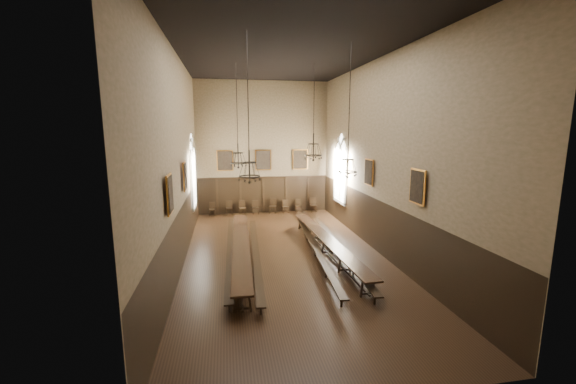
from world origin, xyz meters
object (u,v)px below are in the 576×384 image
object	(u,v)px
table_left	(241,251)
chair_2	(243,210)
bench_right_inner	(315,250)
chandelier_back_right	(313,150)
chair_4	(273,209)
bench_left_outer	(231,251)
chandelier_back_left	(238,156)
bench_left_inner	(256,254)
chandelier_front_left	(249,166)
chair_7	(313,208)
chandelier_front_right	(348,162)
chair_6	(298,208)
chair_0	(212,212)
chair_5	(286,209)
chair_3	(256,210)
bench_right_outer	(338,249)
table_right	(327,246)
chair_1	(229,211)

from	to	relation	value
table_left	chair_2	size ratio (longest dim) A/B	10.64
bench_right_inner	chandelier_back_right	xyz separation A→B (m)	(0.48, 2.50, 4.46)
chair_4	chandelier_back_right	distance (m)	7.81
bench_left_outer	chandelier_back_left	size ratio (longest dim) A/B	2.12
bench_left_inner	chandelier_back_left	world-z (taller)	chandelier_back_left
chair_4	chandelier_front_left	bearing A→B (deg)	-85.57
chandelier_back_left	chair_7	bearing A→B (deg)	46.22
bench_left_outer	chandelier_back_left	bearing A→B (deg)	78.21
chandelier_front_right	table_left	bearing A→B (deg)	154.09
bench_right_inner	chair_6	bearing A→B (deg)	83.41
chair_6	chair_2	bearing A→B (deg)	-176.95
chair_0	chair_2	distance (m)	2.04
bench_left_outer	chair_2	distance (m)	8.30
chair_0	chair_5	distance (m)	5.04
bench_left_outer	chandelier_back_right	distance (m)	6.53
bench_left_outer	chandelier_back_right	size ratio (longest dim) A/B	2.28
chair_5	chair_7	distance (m)	2.00
table_left	chair_3	xyz separation A→B (m)	(1.38, 8.60, -0.12)
chandelier_front_left	chair_3	bearing A→B (deg)	84.37
chair_5	chair_6	size ratio (longest dim) A/B	0.99
bench_right_outer	chandelier_front_left	xyz separation A→B (m)	(-4.24, -2.74, 4.23)
bench_left_inner	bench_right_outer	world-z (taller)	same
bench_left_inner	bench_right_inner	distance (m)	2.75
table_right	bench_right_outer	distance (m)	0.52
bench_left_outer	bench_right_inner	distance (m)	3.88
bench_left_inner	chair_5	bearing A→B (deg)	71.90
chair_1	chair_2	world-z (taller)	chair_2
bench_right_inner	chandelier_back_left	bearing A→B (deg)	137.47
table_left	bench_left_inner	xyz separation A→B (m)	(0.63, -0.14, -0.11)
bench_right_outer	chair_4	xyz separation A→B (m)	(-1.91, 8.79, 0.02)
chair_1	chandelier_back_left	distance (m)	7.10
bench_right_inner	chair_3	world-z (taller)	chair_3
bench_right_inner	chandelier_front_left	distance (m)	5.94
bench_left_outer	bench_right_inner	size ratio (longest dim) A/B	1.03
chair_6	chair_3	bearing A→B (deg)	-177.30
bench_right_outer	chair_3	distance (m)	9.28
chair_2	chair_7	size ratio (longest dim) A/B	0.97
table_left	chandelier_back_right	bearing A→B (deg)	31.43
bench_right_outer	chair_3	xyz separation A→B (m)	(-3.11, 8.74, -0.01)
table_left	bench_right_outer	size ratio (longest dim) A/B	1.00
bench_left_inner	bench_right_inner	size ratio (longest dim) A/B	1.00
chair_5	chair_6	distance (m)	0.91
chandelier_back_left	chair_5	bearing A→B (deg)	58.98
table_left	chandelier_back_right	xyz separation A→B (m)	(3.87, 2.37, 4.36)
bench_right_outer	chair_7	bearing A→B (deg)	83.51
chair_5	chandelier_back_left	world-z (taller)	chandelier_back_left
chair_5	chandelier_front_left	size ratio (longest dim) A/B	0.18
chair_5	chandelier_back_right	world-z (taller)	chandelier_back_right
chair_1	chandelier_front_right	distance (m)	12.35
chandelier_back_left	chair_3	bearing A→B (deg)	77.05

